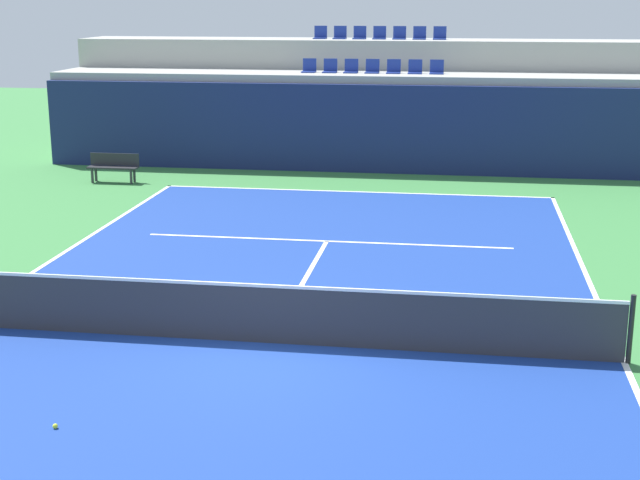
% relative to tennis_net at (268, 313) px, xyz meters
% --- Properties ---
extents(ground_plane, '(80.00, 80.00, 0.00)m').
position_rel_tennis_net_xyz_m(ground_plane, '(0.00, 0.00, -0.51)').
color(ground_plane, '#387A3D').
extents(court_surface, '(11.00, 24.00, 0.01)m').
position_rel_tennis_net_xyz_m(court_surface, '(0.00, 0.00, -0.50)').
color(court_surface, navy).
rests_on(court_surface, ground_plane).
extents(baseline_far, '(11.00, 0.10, 0.00)m').
position_rel_tennis_net_xyz_m(baseline_far, '(0.00, 11.95, -0.50)').
color(baseline_far, white).
rests_on(baseline_far, court_surface).
extents(sideline_right, '(0.10, 24.00, 0.00)m').
position_rel_tennis_net_xyz_m(sideline_right, '(5.45, 0.00, -0.50)').
color(sideline_right, white).
rests_on(sideline_right, court_surface).
extents(service_line_far, '(8.26, 0.10, 0.00)m').
position_rel_tennis_net_xyz_m(service_line_far, '(0.00, 6.40, -0.50)').
color(service_line_far, white).
rests_on(service_line_far, court_surface).
extents(centre_service_line, '(0.10, 6.40, 0.00)m').
position_rel_tennis_net_xyz_m(centre_service_line, '(0.00, 3.20, -0.50)').
color(centre_service_line, white).
rests_on(centre_service_line, court_surface).
extents(back_wall, '(20.77, 0.30, 2.73)m').
position_rel_tennis_net_xyz_m(back_wall, '(0.00, 15.08, 0.86)').
color(back_wall, navy).
rests_on(back_wall, ground_plane).
extents(stands_tier_lower, '(20.77, 2.40, 2.97)m').
position_rel_tennis_net_xyz_m(stands_tier_lower, '(0.00, 16.43, 0.98)').
color(stands_tier_lower, '#9E9E99').
rests_on(stands_tier_lower, ground_plane).
extents(stands_tier_upper, '(20.77, 2.40, 3.94)m').
position_rel_tennis_net_xyz_m(stands_tier_upper, '(0.00, 18.83, 1.46)').
color(stands_tier_upper, '#9E9E99').
rests_on(stands_tier_upper, ground_plane).
extents(seating_row_lower, '(4.55, 0.44, 0.44)m').
position_rel_tennis_net_xyz_m(seating_row_lower, '(0.00, 16.52, 2.59)').
color(seating_row_lower, navy).
rests_on(seating_row_lower, stands_tier_lower).
extents(seating_row_upper, '(4.55, 0.44, 0.44)m').
position_rel_tennis_net_xyz_m(seating_row_upper, '(0.00, 18.92, 3.56)').
color(seating_row_upper, navy).
rests_on(seating_row_upper, stands_tier_upper).
extents(tennis_net, '(11.08, 0.08, 1.07)m').
position_rel_tennis_net_xyz_m(tennis_net, '(0.00, 0.00, 0.00)').
color(tennis_net, black).
rests_on(tennis_net, court_surface).
extents(player_bench, '(1.50, 0.40, 0.85)m').
position_rel_tennis_net_xyz_m(player_bench, '(-7.26, 12.33, -0.00)').
color(player_bench, '#232328').
rests_on(player_bench, ground_plane).
extents(tennis_ball_1, '(0.07, 0.07, 0.07)m').
position_rel_tennis_net_xyz_m(tennis_ball_1, '(-2.07, -3.37, -0.47)').
color(tennis_ball_1, '#CCE033').
rests_on(tennis_ball_1, court_surface).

